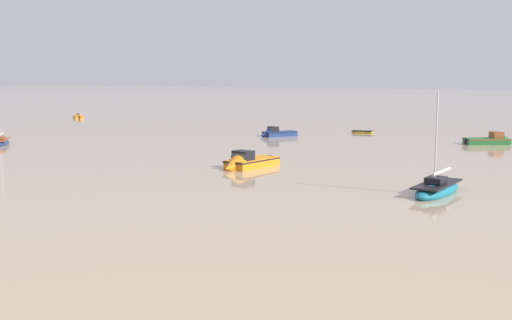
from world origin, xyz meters
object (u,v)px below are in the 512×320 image
Objects in this scene: motorboat_moored_1 at (78,117)px; rowboat_moored_2 at (362,132)px; motorboat_moored_2 at (245,164)px; sailboat_moored_1 at (437,189)px; sailboat_moored_0 at (1,142)px; motorboat_moored_4 at (494,141)px; motorboat_moored_0 at (275,134)px.

motorboat_moored_1 is 58.52m from rowboat_moored_2.
sailboat_moored_1 is (17.12, -3.61, -0.04)m from motorboat_moored_2.
sailboat_moored_0 is 1.86× the size of rowboat_moored_2.
motorboat_moored_4 is at bearing -172.49° from sailboat_moored_1.
sailboat_moored_0 is 1.43× the size of motorboat_moored_1.
sailboat_moored_1 is 44.87m from rowboat_moored_2.
motorboat_moored_1 is 0.71× the size of motorboat_moored_4.
motorboat_moored_2 is at bearing 41.91° from sailboat_moored_0.
motorboat_moored_4 is (15.83, 30.69, -0.02)m from motorboat_moored_2.
motorboat_moored_0 is at bearing -131.57° from sailboat_moored_1.
sailboat_moored_0 reaches higher than motorboat_moored_2.
sailboat_moored_0 is at bearing 162.59° from motorboat_moored_1.
motorboat_moored_2 reaches higher than rowboat_moored_2.
motorboat_moored_0 is 51.76m from motorboat_moored_1.
sailboat_moored_1 is (51.57, -5.76, 0.05)m from sailboat_moored_0.
sailboat_moored_0 is 33.78m from motorboat_moored_0.
motorboat_moored_0 is 0.73× the size of sailboat_moored_1.
sailboat_moored_0 reaches higher than motorboat_moored_0.
sailboat_moored_0 is 0.94× the size of motorboat_moored_2.
rowboat_moored_2 is at bearing -145.58° from motorboat_moored_1.
motorboat_moored_0 reaches higher than motorboat_moored_1.
sailboat_moored_0 is at bearing -83.92° from motorboat_moored_2.
motorboat_moored_1 is 0.58× the size of sailboat_moored_1.
rowboat_moored_2 is (-19.58, 40.37, -0.18)m from sailboat_moored_1.
motorboat_moored_0 is 1.27× the size of motorboat_moored_1.
motorboat_moored_0 is 28.64m from motorboat_moored_2.
motorboat_moored_1 is (-26.44, 38.05, -0.06)m from sailboat_moored_0.
motorboat_moored_2 is 1.97× the size of rowboat_moored_2.
sailboat_moored_1 is at bearing -171.52° from motorboat_moored_1.
motorboat_moored_2 is at bearing -96.54° from sailboat_moored_1.
motorboat_moored_1 is 89.47m from sailboat_moored_1.
rowboat_moored_2 is (8.52, 10.31, -0.16)m from motorboat_moored_0.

